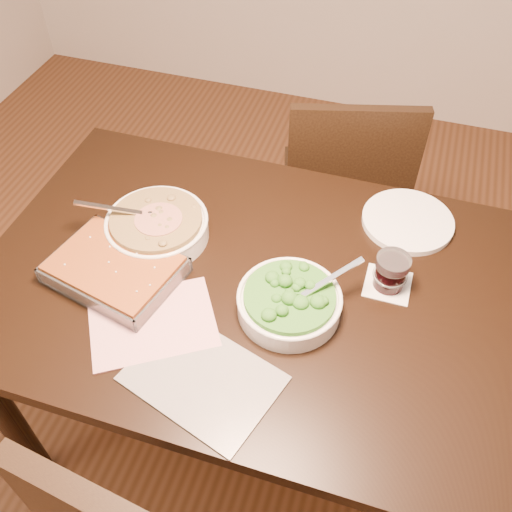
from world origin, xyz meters
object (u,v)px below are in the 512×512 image
at_px(wine_tumbler, 391,271).
at_px(baking_dish, 115,270).
at_px(table, 261,304).
at_px(dinner_plate, 408,221).
at_px(chair_far, 344,186).
at_px(broccoli_bowl, 289,302).
at_px(stew_bowl, 157,226).

bearing_deg(wine_tumbler, baking_dish, -164.67).
height_order(table, dinner_plate, dinner_plate).
bearing_deg(table, baking_dish, -164.58).
bearing_deg(chair_far, wine_tumbler, 92.92).
bearing_deg(broccoli_bowl, dinner_plate, 59.04).
relative_size(wine_tumbler, chair_far, 0.10).
bearing_deg(stew_bowl, chair_far, 58.64).
bearing_deg(dinner_plate, wine_tumbler, -94.30).
relative_size(table, chair_far, 1.57).
xyz_separation_m(table, stew_bowl, (-0.30, 0.07, 0.13)).
relative_size(stew_bowl, chair_far, 0.33).
distance_m(baking_dish, chair_far, 0.96).
height_order(baking_dish, chair_far, chair_far).
xyz_separation_m(stew_bowl, wine_tumbler, (0.60, 0.02, 0.01)).
height_order(dinner_plate, chair_far, chair_far).
bearing_deg(wine_tumbler, broccoli_bowl, -144.83).
relative_size(table, stew_bowl, 4.84).
xyz_separation_m(broccoli_bowl, wine_tumbler, (0.21, 0.15, 0.02)).
bearing_deg(table, wine_tumbler, 15.22).
bearing_deg(stew_bowl, dinner_plate, 21.66).
height_order(stew_bowl, chair_far, chair_far).
height_order(broccoli_bowl, chair_far, chair_far).
xyz_separation_m(table, baking_dish, (-0.34, -0.10, 0.12)).
bearing_deg(table, broccoli_bowl, -36.82).
xyz_separation_m(dinner_plate, chair_far, (-0.23, 0.40, -0.26)).
height_order(broccoli_bowl, baking_dish, broccoli_bowl).
xyz_separation_m(wine_tumbler, dinner_plate, (0.02, 0.23, -0.04)).
distance_m(baking_dish, wine_tumbler, 0.67).
xyz_separation_m(table, chair_far, (0.09, 0.71, -0.16)).
relative_size(baking_dish, chair_far, 0.39).
height_order(table, baking_dish, baking_dish).
relative_size(broccoli_bowl, dinner_plate, 1.00).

